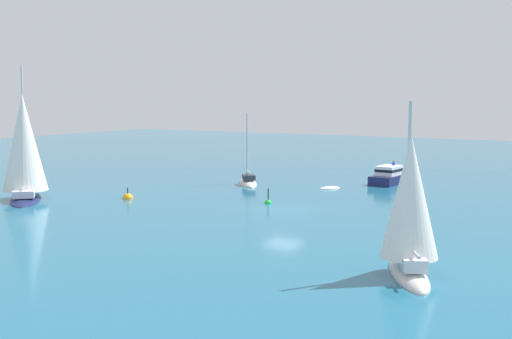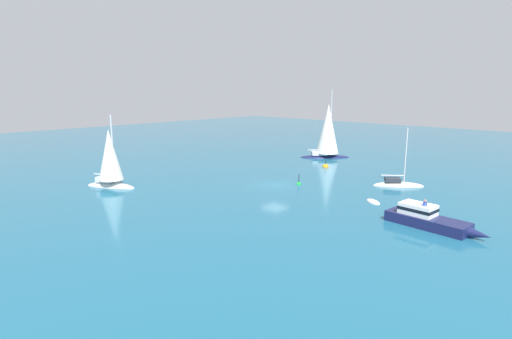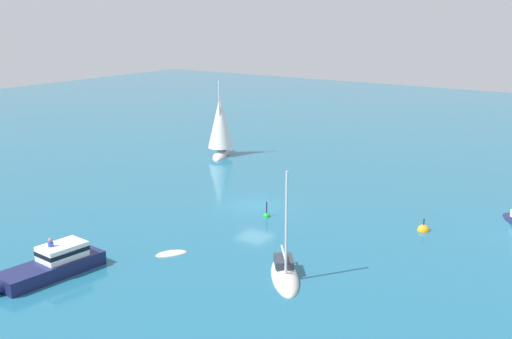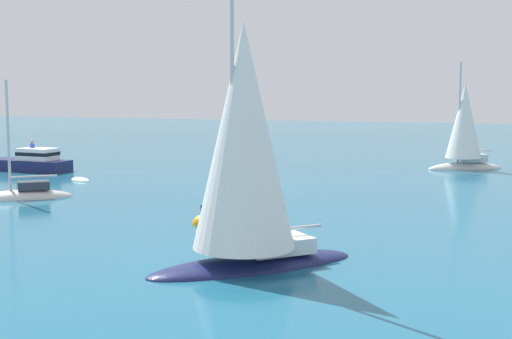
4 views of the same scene
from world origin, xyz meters
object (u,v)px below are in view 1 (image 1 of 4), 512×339
at_px(yacht, 24,151).
at_px(mooring_buoy, 128,199).
at_px(powerboat, 393,176).
at_px(channel_buoy, 268,203).
at_px(ketch, 248,183).
at_px(sloop, 410,213).
at_px(tender, 330,189).

distance_m(yacht, mooring_buoy, 8.52).
height_order(powerboat, channel_buoy, powerboat).
xyz_separation_m(ketch, yacht, (-15.88, 10.11, 3.59)).
height_order(powerboat, mooring_buoy, powerboat).
height_order(ketch, powerboat, ketch).
distance_m(sloop, tender, 26.83).
relative_size(ketch, yacht, 0.64).
distance_m(sloop, powerboat, 30.88).
height_order(sloop, mooring_buoy, sloop).
xyz_separation_m(yacht, channel_buoy, (7.72, -16.76, -3.67)).
relative_size(yacht, powerboat, 1.39).
distance_m(sloop, yacht, 31.99).
distance_m(powerboat, mooring_buoy, 23.89).
bearing_deg(powerboat, yacht, 142.68).
bearing_deg(channel_buoy, mooring_buoy, 108.90).
bearing_deg(powerboat, tender, 156.06).
relative_size(ketch, channel_buoy, 4.90).
bearing_deg(yacht, channel_buoy, -110.20).
xyz_separation_m(ketch, tender, (1.08, -7.46, -0.11)).
bearing_deg(yacht, powerboat, -87.10).
xyz_separation_m(sloop, ketch, (21.72, 21.34, -2.64)).
bearing_deg(sloop, powerboat, -8.51).
bearing_deg(ketch, tender, -119.69).
height_order(sloop, powerboat, sloop).
bearing_deg(tender, sloop, 65.52).
distance_m(ketch, yacht, 19.16).
distance_m(ketch, channel_buoy, 10.54).
distance_m(ketch, mooring_buoy, 12.26).
xyz_separation_m(sloop, mooring_buoy, (10.02, 25.01, -2.75)).
distance_m(tender, mooring_buoy, 16.95).
bearing_deg(ketch, yacht, 109.63).
bearing_deg(powerboat, mooring_buoy, 147.39).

